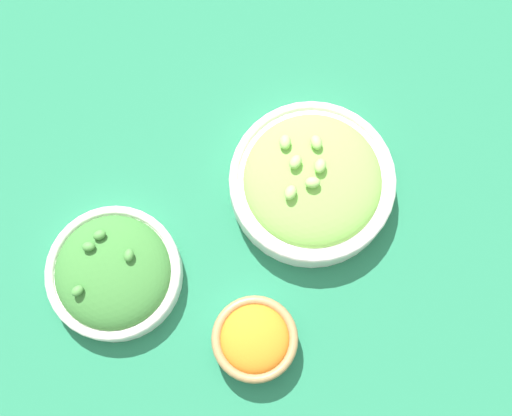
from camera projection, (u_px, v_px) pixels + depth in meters
name	position (u px, v px, depth m)	size (l,w,h in m)	color
ground_plane	(256.00, 213.00, 0.98)	(3.00, 3.00, 0.00)	#23704C
bowl_lettuce	(312.00, 182.00, 0.95)	(0.22, 0.22, 0.08)	silver
bowl_carrots	(255.00, 339.00, 0.91)	(0.11, 0.11, 0.05)	#B2C1CC
bowl_broccoli	(114.00, 273.00, 0.93)	(0.18, 0.18, 0.07)	silver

